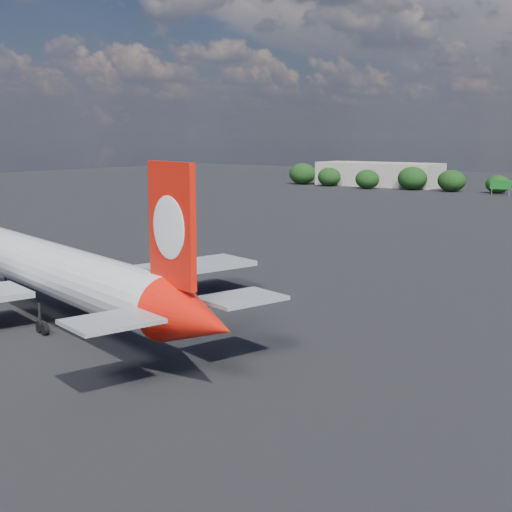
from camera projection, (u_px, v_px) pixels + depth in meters
The scene contains 4 objects.
ground at pixel (365, 255), 103.33m from camera, with size 500.00×500.00×0.00m, color black.
qantas_airliner at pixel (68, 276), 63.90m from camera, with size 46.62×44.64×15.38m.
terminal_building at pixel (379, 174), 245.35m from camera, with size 42.00×16.00×8.00m.
highway_sign at pixel (501, 185), 205.18m from camera, with size 6.00×0.30×4.50m.
Camera 1 is at (48.14, -31.20, 17.10)m, focal length 50.00 mm.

